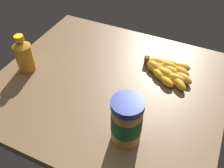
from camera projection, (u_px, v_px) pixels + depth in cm
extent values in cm
cube|color=brown|center=(109.00, 86.00, 90.39)|extent=(79.43, 70.76, 3.36)
ellipsoid|color=gold|center=(152.00, 67.00, 93.34)|extent=(6.19, 6.01, 2.81)
ellipsoid|color=gold|center=(158.00, 74.00, 90.31)|extent=(6.35, 5.73, 2.81)
ellipsoid|color=gold|center=(167.00, 82.00, 87.45)|extent=(6.45, 5.39, 2.81)
ellipsoid|color=gold|center=(154.00, 66.00, 93.28)|extent=(7.17, 6.17, 3.40)
ellipsoid|color=gold|center=(164.00, 73.00, 90.49)|extent=(7.10, 5.33, 3.40)
ellipsoid|color=gold|center=(176.00, 79.00, 88.21)|extent=(6.76, 4.29, 3.40)
ellipsoid|color=gold|center=(156.00, 66.00, 93.59)|extent=(7.90, 5.28, 3.01)
ellipsoid|color=gold|center=(168.00, 74.00, 90.38)|extent=(7.84, 6.27, 3.01)
ellipsoid|color=gold|center=(179.00, 83.00, 86.74)|extent=(7.52, 7.04, 3.01)
ellipsoid|color=gold|center=(157.00, 64.00, 94.09)|extent=(7.46, 4.06, 3.10)
ellipsoid|color=gold|center=(170.00, 70.00, 91.62)|extent=(7.69, 5.04, 3.10)
ellipsoid|color=gold|center=(183.00, 78.00, 88.66)|extent=(7.74, 5.90, 3.10)
ellipsoid|color=gold|center=(157.00, 63.00, 94.53)|extent=(6.34, 3.85, 3.58)
ellipsoid|color=gold|center=(169.00, 67.00, 92.84)|extent=(6.71, 4.59, 3.58)
ellipsoid|color=gold|center=(181.00, 72.00, 90.52)|extent=(7.08, 5.66, 3.58)
ellipsoid|color=gold|center=(157.00, 62.00, 95.29)|extent=(6.54, 4.33, 2.98)
ellipsoid|color=gold|center=(170.00, 64.00, 94.43)|extent=(6.31, 3.66, 2.98)
ellipsoid|color=gold|center=(182.00, 67.00, 93.16)|extent=(6.01, 3.01, 2.98)
cylinder|color=brown|center=(147.00, 60.00, 95.61)|extent=(2.00, 2.00, 3.00)
cylinder|color=#BF8442|center=(126.00, 124.00, 67.82)|extent=(8.41, 8.41, 13.47)
cylinder|color=#0F592D|center=(127.00, 122.00, 67.36)|extent=(8.58, 8.58, 6.06)
cylinder|color=navy|center=(128.00, 105.00, 62.46)|extent=(8.77, 8.77, 2.00)
cylinder|color=orange|center=(25.00, 58.00, 91.08)|extent=(6.37, 6.37, 10.45)
cone|color=orange|center=(20.00, 43.00, 86.69)|extent=(6.37, 6.37, 2.23)
cylinder|color=yellow|center=(19.00, 38.00, 85.25)|extent=(3.18, 3.18, 1.91)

